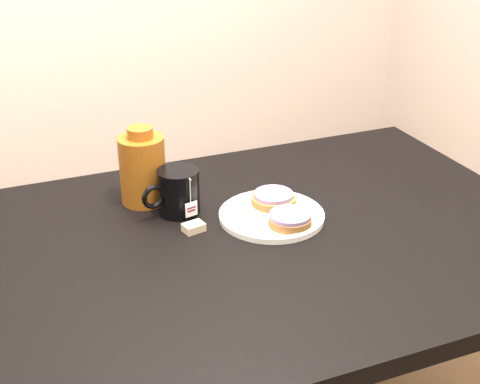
# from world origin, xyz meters

# --- Properties ---
(table) EXTENTS (1.40, 0.90, 0.75)m
(table) POSITION_xyz_m (0.00, 0.00, 0.67)
(table) COLOR black
(table) RESTS_ON ground_plane
(plate) EXTENTS (0.24, 0.24, 0.02)m
(plate) POSITION_xyz_m (0.11, 0.06, 0.76)
(plate) COLOR white
(plate) RESTS_ON table
(bagel_back) EXTENTS (0.14, 0.14, 0.03)m
(bagel_back) POSITION_xyz_m (0.13, 0.10, 0.78)
(bagel_back) COLOR brown
(bagel_back) RESTS_ON plate
(bagel_front) EXTENTS (0.13, 0.13, 0.03)m
(bagel_front) POSITION_xyz_m (0.12, -0.00, 0.78)
(bagel_front) COLOR brown
(bagel_front) RESTS_ON plate
(mug) EXTENTS (0.15, 0.11, 0.11)m
(mug) POSITION_xyz_m (-0.08, 0.16, 0.80)
(mug) COLOR black
(mug) RESTS_ON table
(teabag_pouch) EXTENTS (0.05, 0.04, 0.02)m
(teabag_pouch) POSITION_xyz_m (-0.07, 0.07, 0.76)
(teabag_pouch) COLOR #C6B793
(teabag_pouch) RESTS_ON table
(bagel_package) EXTENTS (0.13, 0.13, 0.18)m
(bagel_package) POSITION_xyz_m (-0.13, 0.25, 0.83)
(bagel_package) COLOR #66330D
(bagel_package) RESTS_ON table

